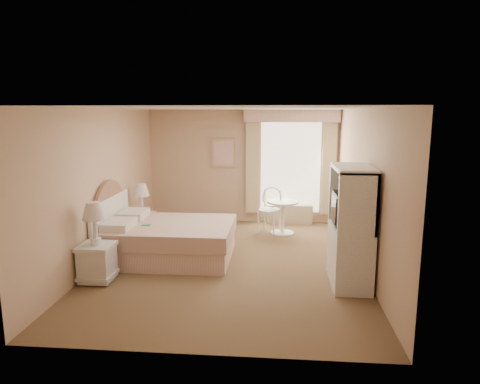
# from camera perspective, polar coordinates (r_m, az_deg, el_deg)

# --- Properties ---
(room) EXTENTS (4.21, 5.51, 2.51)m
(room) POSITION_cam_1_polar(r_m,az_deg,el_deg) (6.83, -1.40, 0.56)
(room) COLOR brown
(room) RESTS_ON ground
(window) EXTENTS (2.05, 0.22, 2.51)m
(window) POSITION_cam_1_polar(r_m,az_deg,el_deg) (9.41, 6.78, 3.81)
(window) COLOR white
(window) RESTS_ON room
(framed_art) EXTENTS (0.52, 0.04, 0.62)m
(framed_art) POSITION_cam_1_polar(r_m,az_deg,el_deg) (9.52, -2.31, 5.22)
(framed_art) COLOR tan
(framed_art) RESTS_ON room
(bed) EXTENTS (2.10, 1.60, 1.42)m
(bed) POSITION_cam_1_polar(r_m,az_deg,el_deg) (7.37, -10.02, -6.11)
(bed) COLOR #D68E8B
(bed) RESTS_ON room
(nightstand_near) EXTENTS (0.48, 0.48, 1.16)m
(nightstand_near) POSITION_cam_1_polar(r_m,az_deg,el_deg) (6.59, -18.58, -7.64)
(nightstand_near) COLOR white
(nightstand_near) RESTS_ON room
(nightstand_far) EXTENTS (0.44, 0.44, 1.07)m
(nightstand_far) POSITION_cam_1_polar(r_m,az_deg,el_deg) (8.52, -12.90, -3.49)
(nightstand_far) COLOR white
(nightstand_far) RESTS_ON room
(round_table) EXTENTS (0.64, 0.64, 0.67)m
(round_table) POSITION_cam_1_polar(r_m,az_deg,el_deg) (8.72, 5.71, -2.66)
(round_table) COLOR white
(round_table) RESTS_ON room
(cafe_chair) EXTENTS (0.58, 0.58, 0.92)m
(cafe_chair) POSITION_cam_1_polar(r_m,az_deg,el_deg) (8.83, 4.08, -1.89)
(cafe_chair) COLOR white
(cafe_chair) RESTS_ON room
(armoire) EXTENTS (0.51, 1.03, 1.71)m
(armoire) POSITION_cam_1_polar(r_m,az_deg,el_deg) (6.31, 14.55, -5.68)
(armoire) COLOR white
(armoire) RESTS_ON room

